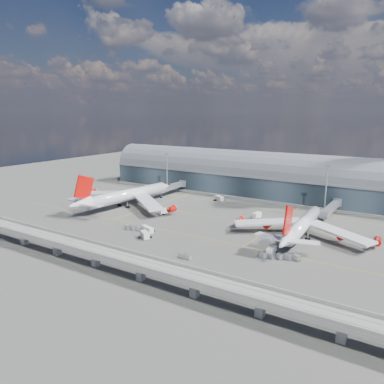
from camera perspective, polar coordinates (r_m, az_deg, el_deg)
The scene contains 19 objects.
ground at distance 174.44m, azimuth -1.17°, elevation -5.17°, with size 500.00×500.00×0.00m, color #474744.
taxi_lines at distance 192.46m, azimuth 2.48°, elevation -3.50°, with size 200.00×80.12×0.01m.
terminal at distance 238.89m, azimuth 9.23°, elevation 2.23°, with size 200.00×30.00×28.00m.
guideway at distance 133.00m, azimuth -14.57°, elevation -8.80°, with size 220.00×8.50×7.20m.
floodlight_mast_left at distance 243.28m, azimuth -3.83°, elevation 3.09°, with size 3.00×0.70×25.70m.
floodlight_mast_right at distance 201.81m, azimuth 19.74°, elevation 0.50°, with size 3.00×0.70×25.70m.
airliner_left at distance 210.70m, azimuth -10.10°, elevation -0.54°, with size 68.56×72.09×21.96m.
airliner_right at distance 163.42m, azimuth 16.44°, elevation -4.99°, with size 60.06×62.77×19.92m.
jet_bridge_left at distance 239.63m, azimuth -2.85°, elevation 0.91°, with size 4.40×28.00×7.25m.
jet_bridge_right at distance 199.10m, azimuth 20.52°, elevation -2.21°, with size 4.40×32.00×7.25m.
service_truck_0 at distance 194.42m, azimuth -4.29°, elevation -2.94°, with size 2.89×6.77×2.72m.
service_truck_1 at distance 158.20m, azimuth -7.22°, elevation -6.52°, with size 5.78×4.79×3.06m.
service_truck_2 at distance 166.15m, azimuth -6.79°, elevation -5.66°, with size 7.44×4.35×2.60m.
service_truck_3 at distance 142.98m, azimuth 11.99°, elevation -8.78°, with size 2.96×6.37×2.99m.
service_truck_4 at distance 188.47m, azimuth 9.85°, elevation -3.54°, with size 3.21×5.53×3.04m.
service_truck_5 at distance 222.25m, azimuth 4.15°, elevation -0.97°, with size 6.57×5.01×2.99m.
cargo_train_0 at distance 169.22m, azimuth -8.56°, elevation -5.51°, with size 11.36×3.94×1.87m.
cargo_train_1 at distance 139.95m, azimuth 13.18°, elevation -9.54°, with size 14.06×7.10×1.92m.
cargo_train_2 at distance 136.80m, azimuth -1.05°, elevation -9.77°, with size 5.11×1.77×1.72m.
Camera 1 is at (92.29, -138.55, 52.10)m, focal length 35.00 mm.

